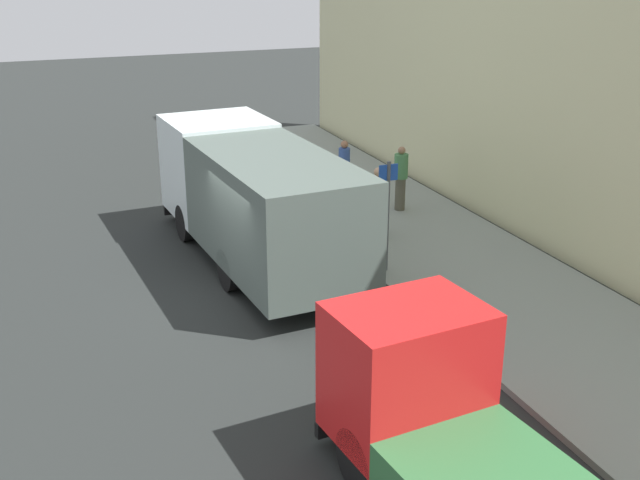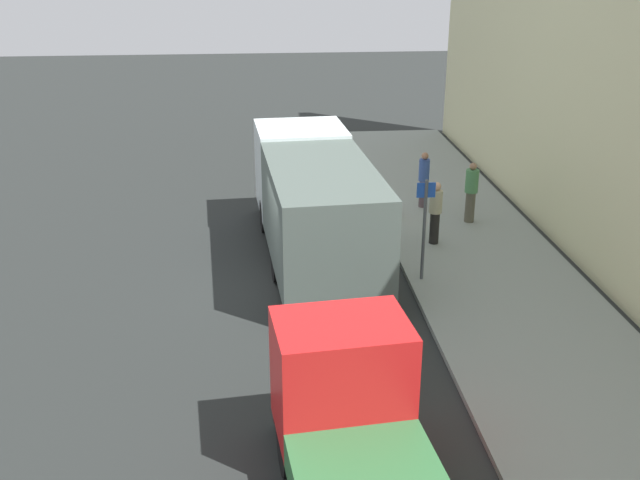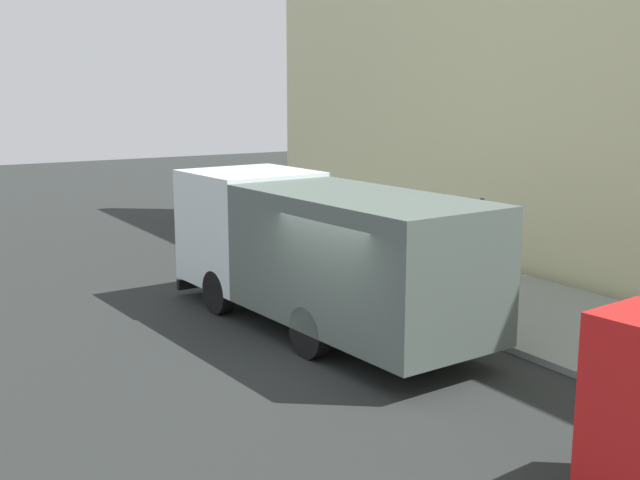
{
  "view_description": "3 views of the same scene",
  "coord_description": "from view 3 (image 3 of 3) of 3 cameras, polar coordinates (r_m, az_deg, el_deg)",
  "views": [
    {
      "loc": [
        -3.99,
        -14.68,
        6.96
      ],
      "look_at": [
        1.5,
        -0.55,
        1.3
      ],
      "focal_mm": 44.49,
      "sensor_mm": 36.0,
      "label": 1
    },
    {
      "loc": [
        -0.6,
        -16.01,
        7.76
      ],
      "look_at": [
        0.84,
        -0.03,
        1.26
      ],
      "focal_mm": 41.7,
      "sensor_mm": 36.0,
      "label": 2
    },
    {
      "loc": [
        -6.88,
        -10.71,
        4.67
      ],
      "look_at": [
        1.17,
        2.35,
        1.67
      ],
      "focal_mm": 44.05,
      "sensor_mm": 36.0,
      "label": 3
    }
  ],
  "objects": [
    {
      "name": "pedestrian_third",
      "position": [
        17.42,
        8.46,
        -1.08
      ],
      "size": [
        0.46,
        0.46,
        1.72
      ],
      "rotation": [
        0.0,
        0.0,
        3.64
      ],
      "color": "black",
      "rests_on": "sidewalk"
    },
    {
      "name": "ground",
      "position": [
        13.56,
        1.02,
        -9.08
      ],
      "size": [
        80.0,
        80.0,
        0.0
      ],
      "primitive_type": "plane",
      "color": "#242826"
    },
    {
      "name": "pedestrian_walking",
      "position": [
        19.46,
        8.75,
        0.24
      ],
      "size": [
        0.41,
        0.41,
        1.77
      ],
      "rotation": [
        0.0,
        0.0,
        0.1
      ],
      "color": "#504D3E",
      "rests_on": "sidewalk"
    },
    {
      "name": "large_utility_truck",
      "position": [
        15.12,
        -0.12,
        -0.58
      ],
      "size": [
        2.98,
        7.96,
        2.88
      ],
      "rotation": [
        0.0,
        0.0,
        0.07
      ],
      "color": "white",
      "rests_on": "ground"
    },
    {
      "name": "sidewalk",
      "position": [
        16.75,
        16.07,
        -5.35
      ],
      "size": [
        4.28,
        30.0,
        0.13
      ],
      "primitive_type": "cube",
      "color": "gray",
      "rests_on": "ground"
    },
    {
      "name": "street_sign_post",
      "position": [
        15.15,
        11.54,
        -0.83
      ],
      "size": [
        0.44,
        0.08,
        2.5
      ],
      "color": "#4C5156",
      "rests_on": "sidewalk"
    },
    {
      "name": "pedestrian_standing",
      "position": [
        19.89,
        3.78,
        0.54
      ],
      "size": [
        0.42,
        0.42,
        1.72
      ],
      "rotation": [
        0.0,
        0.0,
        5.9
      ],
      "color": "#524249",
      "rests_on": "sidewalk"
    },
    {
      "name": "traffic_cone_orange",
      "position": [
        18.84,
        2.51,
        -1.93
      ],
      "size": [
        0.43,
        0.43,
        0.62
      ],
      "primitive_type": "cone",
      "color": "orange",
      "rests_on": "sidewalk"
    }
  ]
}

